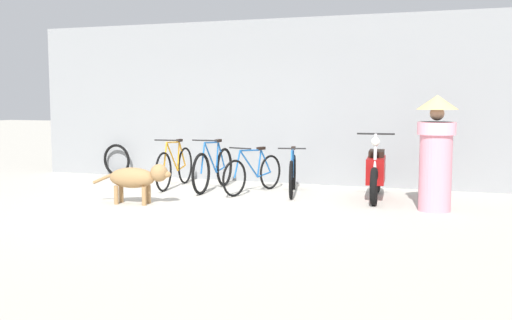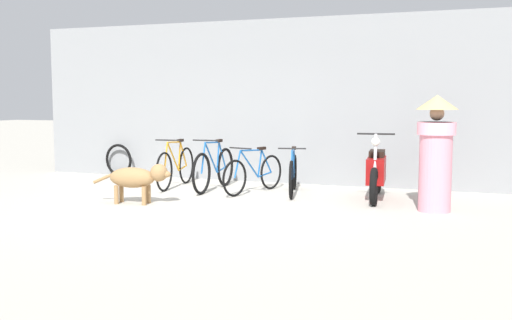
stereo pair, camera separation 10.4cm
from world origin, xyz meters
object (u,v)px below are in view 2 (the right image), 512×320
at_px(bicycle_2, 254,173).
at_px(bicycle_3, 293,174).
at_px(bicycle_1, 214,169).
at_px(person_in_robes, 436,149).
at_px(bicycle_0, 176,167).
at_px(spare_tire_left, 119,160).
at_px(motorcycle, 376,172).
at_px(stray_dog, 138,178).

distance_m(bicycle_2, bicycle_3, 0.69).
bearing_deg(bicycle_1, person_in_robes, 77.99).
xyz_separation_m(bicycle_0, spare_tire_left, (-1.92, 1.06, -0.04)).
bearing_deg(person_in_robes, motorcycle, -51.24).
distance_m(bicycle_1, stray_dog, 1.79).
bearing_deg(stray_dog, spare_tire_left, 120.45).
distance_m(bicycle_2, spare_tire_left, 3.69).
bearing_deg(bicycle_0, bicycle_2, 80.39).
bearing_deg(motorcycle, bicycle_0, -96.71).
distance_m(bicycle_3, motorcycle, 1.43).
relative_size(stray_dog, spare_tire_left, 1.90).
distance_m(bicycle_0, spare_tire_left, 2.19).
height_order(bicycle_1, motorcycle, motorcycle).
height_order(bicycle_0, motorcycle, motorcycle).
xyz_separation_m(person_in_robes, spare_tire_left, (-6.55, 1.91, -0.56)).
distance_m(bicycle_2, stray_dog, 2.11).
xyz_separation_m(bicycle_2, bicycle_3, (0.68, 0.11, -0.00)).
bearing_deg(motorcycle, person_in_robes, 45.19).
distance_m(motorcycle, stray_dog, 3.82).
distance_m(bicycle_1, spare_tire_left, 2.95).
xyz_separation_m(bicycle_0, bicycle_3, (2.26, -0.02, -0.04)).
distance_m(bicycle_0, bicycle_2, 1.58).
height_order(bicycle_0, bicycle_2, bicycle_0).
height_order(bicycle_3, spare_tire_left, bicycle_3).
height_order(bicycle_1, stray_dog, bicycle_1).
xyz_separation_m(bicycle_1, spare_tire_left, (-2.72, 1.14, -0.04)).
height_order(bicycle_2, motorcycle, motorcycle).
distance_m(bicycle_0, bicycle_1, 0.80).
relative_size(bicycle_2, stray_dog, 1.23).
relative_size(bicycle_0, motorcycle, 0.94).
bearing_deg(bicycle_2, bicycle_3, 116.52).
bearing_deg(bicycle_3, person_in_robes, 57.38).
bearing_deg(motorcycle, bicycle_3, -97.74).
height_order(bicycle_3, stray_dog, bicycle_3).
relative_size(bicycle_0, bicycle_1, 0.98).
bearing_deg(bicycle_3, bicycle_2, -94.05).
xyz_separation_m(bicycle_1, motorcycle, (2.88, 0.01, 0.06)).
xyz_separation_m(bicycle_1, bicycle_2, (0.78, -0.05, -0.04)).
bearing_deg(bicycle_0, spare_tire_left, -124.09).
bearing_deg(motorcycle, bicycle_1, -95.55).
distance_m(bicycle_2, person_in_robes, 3.20).
bearing_deg(spare_tire_left, motorcycle, -11.43).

